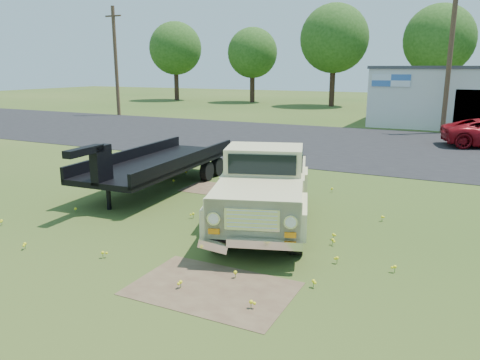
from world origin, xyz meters
name	(u,v)px	position (x,y,z in m)	size (l,w,h in m)	color
ground	(219,229)	(0.00, 0.00, 0.00)	(140.00, 140.00, 0.00)	#2C4817
asphalt_lot	(353,145)	(0.00, 15.00, 0.00)	(90.00, 14.00, 0.02)	black
dirt_patch_a	(212,289)	(1.50, -3.00, 0.00)	(3.00, 2.00, 0.01)	brown
dirt_patch_b	(217,189)	(-2.00, 3.50, 0.00)	(2.20, 1.60, 0.01)	brown
utility_pole_west	(116,61)	(-22.00, 22.00, 4.60)	(1.60, 0.30, 9.00)	#412E1E
utility_pole_mid	(450,58)	(4.00, 22.00, 4.60)	(1.60, 0.30, 9.00)	#412E1E
treeline_a	(175,48)	(-28.00, 40.00, 6.30)	(6.40, 6.40, 9.52)	#342118
treeline_b	(253,53)	(-18.00, 41.00, 5.67)	(5.76, 5.76, 8.57)	#342118
treeline_c	(334,39)	(-8.00, 39.50, 6.93)	(7.04, 7.04, 10.47)	#342118
treeline_d	(439,40)	(2.00, 40.50, 6.62)	(6.72, 6.72, 10.00)	#342118
vintage_pickup_truck	(264,187)	(0.93, 0.74, 1.06)	(2.27, 5.84, 2.12)	#BEB77F
flatbed_trailer	(159,159)	(-3.88, 2.82, 0.99)	(2.43, 7.29, 1.99)	black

